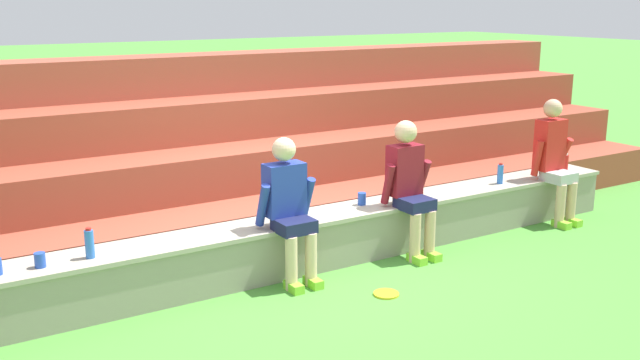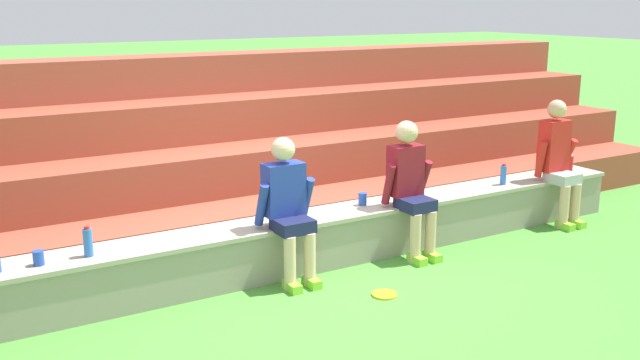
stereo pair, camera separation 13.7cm
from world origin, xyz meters
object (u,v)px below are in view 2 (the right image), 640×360
Objects in this scene: person_right_of_center at (559,159)px; water_bottle_mid_right at (570,164)px; person_center at (411,184)px; water_bottle_near_right at (503,175)px; person_left_of_center at (288,205)px; plastic_cup_middle at (38,258)px; water_bottle_near_left at (88,242)px; frisbee at (384,294)px; plastic_cup_right_end at (363,199)px.

person_right_of_center is 6.46× the size of water_bottle_mid_right.
water_bottle_near_right is (1.47, 0.19, -0.12)m from person_center.
person_left_of_center is 2.16m from plastic_cup_middle.
water_bottle_mid_right is (3.98, 0.19, -0.11)m from person_left_of_center.
person_left_of_center is 0.97× the size of person_center.
person_left_of_center is 5.27× the size of water_bottle_near_left.
person_left_of_center is 3.52m from person_right_of_center.
water_bottle_mid_right is (2.59, 0.21, -0.13)m from person_center.
person_right_of_center is at bearing -15.86° from water_bottle_near_right.
water_bottle_near_right is at bearing 0.04° from plastic_cup_middle.
person_left_of_center is at bearing -5.76° from water_bottle_near_left.
plastic_cup_middle is at bearing -179.77° from water_bottle_mid_right.
person_left_of_center is 0.93× the size of person_right_of_center.
person_center is at bearing -0.58° from person_left_of_center.
water_bottle_mid_right is 1.88× the size of plastic_cup_middle.
water_bottle_mid_right is at bearing 15.48° from frisbee.
person_right_of_center is at bearing -155.27° from water_bottle_mid_right.
plastic_cup_right_end is (-2.97, 0.09, -0.04)m from water_bottle_mid_right.
person_right_of_center is at bearing -0.27° from person_left_of_center.
plastic_cup_right_end is at bearing 141.10° from person_center.
person_center is 3.15m from water_bottle_near_left.
plastic_cup_right_end is 1.27m from frisbee.
frisbee is (0.55, -0.76, -0.71)m from person_left_of_center.
person_left_of_center reaches higher than plastic_cup_right_end.
water_bottle_near_right is 1.04× the size of frisbee.
person_center is at bearing -3.48° from water_bottle_near_left.
person_left_of_center is at bearing 179.42° from person_center.
plastic_cup_right_end is at bearing 178.20° from water_bottle_mid_right.
plastic_cup_middle is at bearing 175.46° from person_left_of_center.
person_right_of_center is (2.14, -0.00, 0.02)m from person_center.
water_bottle_mid_right is (1.13, 0.02, -0.01)m from water_bottle_near_right.
frisbee is at bearing -113.86° from plastic_cup_right_end.
water_bottle_mid_right is at bearing 0.18° from water_bottle_near_left.
frisbee is at bearing -166.03° from person_right_of_center.
person_center is at bearing 41.57° from frisbee.
plastic_cup_middle is at bearing -179.96° from water_bottle_near_right.
plastic_cup_right_end is at bearing 2.14° from plastic_cup_middle.
frisbee is at bearing -18.95° from plastic_cup_middle.
frisbee is at bearing -138.43° from person_center.
person_center is 1.48m from water_bottle_near_right.
person_right_of_center is at bearing -2.10° from water_bottle_near_left.
plastic_cup_right_end is (2.77, 0.11, -0.06)m from water_bottle_near_left.
plastic_cup_right_end is at bearing 173.09° from person_right_of_center.
person_center is 1.34m from frisbee.
water_bottle_near_right is 1.07× the size of water_bottle_mid_right.
water_bottle_near_left is 2.01× the size of plastic_cup_right_end.
water_bottle_near_left is at bearing 157.99° from frisbee.
water_bottle_near_right is 5.00m from plastic_cup_middle.
water_bottle_near_right is at bearing -0.04° from water_bottle_near_left.
plastic_cup_middle is at bearing -179.00° from water_bottle_near_left.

